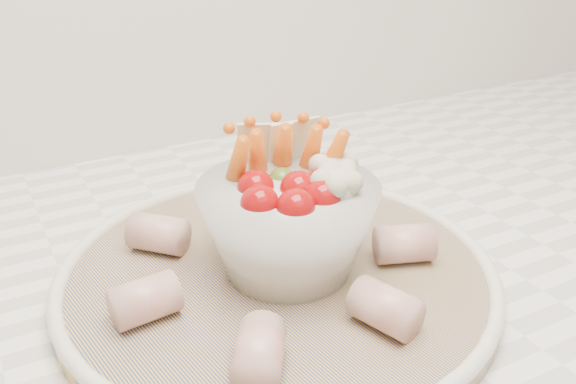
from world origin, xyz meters
TOP-DOWN VIEW (x-y plane):
  - serving_platter at (-0.13, 1.42)m, footprint 0.40×0.40m
  - veggie_bowl at (-0.12, 1.42)m, footprint 0.14×0.14m
  - cured_meat_rolls at (-0.13, 1.42)m, footprint 0.26×0.27m

SIDE VIEW (x-z plane):
  - serving_platter at x=-0.13m, z-range 0.92..0.94m
  - cured_meat_rolls at x=-0.13m, z-range 0.93..0.97m
  - veggie_bowl at x=-0.12m, z-range 0.92..1.04m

